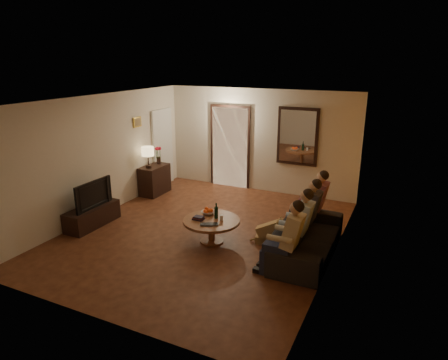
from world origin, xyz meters
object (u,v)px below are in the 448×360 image
at_px(bowl, 208,212).
at_px(table_lamp, 148,157).
at_px(person_b, 299,228).
at_px(coffee_table, 212,231).
at_px(dresser, 155,180).
at_px(wine_bottle, 216,210).
at_px(person_a, 288,242).
at_px(person_c, 308,215).
at_px(person_d, 315,205).
at_px(tv_stand, 92,216).
at_px(dog, 269,230).
at_px(sofa, 308,237).
at_px(laptop, 209,225).
at_px(tv, 90,194).

bearing_deg(bowl, table_lamp, 149.33).
distance_m(person_b, coffee_table, 1.69).
xyz_separation_m(dresser, wine_bottle, (2.63, -1.76, 0.24)).
bearing_deg(person_a, person_c, 90.00).
distance_m(table_lamp, coffee_table, 3.15).
bearing_deg(dresser, person_d, -8.84).
bearing_deg(person_d, person_a, -90.00).
xyz_separation_m(tv_stand, coffee_table, (2.58, 0.37, 0.02)).
bearing_deg(person_c, dog, -160.66).
height_order(sofa, person_d, person_d).
bearing_deg(coffee_table, person_b, 0.14).
distance_m(table_lamp, dog, 3.86).
distance_m(dresser, laptop, 3.43).
relative_size(table_lamp, bowl, 2.08).
xyz_separation_m(person_d, bowl, (-1.82, -0.98, -0.12)).
relative_size(dresser, person_c, 0.68).
xyz_separation_m(dresser, laptop, (2.68, -2.14, 0.10)).
bearing_deg(laptop, person_b, -17.45).
bearing_deg(tv, tv_stand, 0.00).
xyz_separation_m(person_c, wine_bottle, (-1.59, -0.50, 0.01)).
xyz_separation_m(dog, coffee_table, (-1.00, -0.38, -0.06)).
relative_size(sofa, dog, 3.95).
xyz_separation_m(tv, coffee_table, (2.58, 0.37, -0.46)).
height_order(sofa, person_a, person_a).
distance_m(tv_stand, dog, 3.66).
height_order(dresser, table_lamp, table_lamp).
bearing_deg(dog, sofa, -14.66).
height_order(dresser, tv, tv).
height_order(tv, person_c, person_c).
bearing_deg(tv, table_lamp, 0.00).
bearing_deg(tv, wine_bottle, -79.92).
bearing_deg(tv_stand, tv, 0.00).
bearing_deg(person_b, tv_stand, -174.98).
bearing_deg(person_c, bowl, -168.11).
bearing_deg(person_c, dresser, 163.42).
relative_size(table_lamp, laptop, 1.64).
xyz_separation_m(person_b, person_c, (0.00, 0.60, 0.00)).
bearing_deg(tv_stand, bowl, 13.76).
distance_m(tv_stand, tv, 0.48).
xyz_separation_m(tv_stand, wine_bottle, (2.63, 0.47, 0.40)).
distance_m(table_lamp, person_c, 4.36).
relative_size(person_c, coffee_table, 1.13).
bearing_deg(table_lamp, coffee_table, -32.50).
relative_size(coffee_table, laptop, 3.23).
height_order(bowl, wine_bottle, wine_bottle).
height_order(tv, wine_bottle, tv).
height_order(dresser, dog, dresser).
height_order(dresser, person_c, person_c).
bearing_deg(tv_stand, wine_bottle, 10.08).
bearing_deg(tv, person_d, -69.58).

